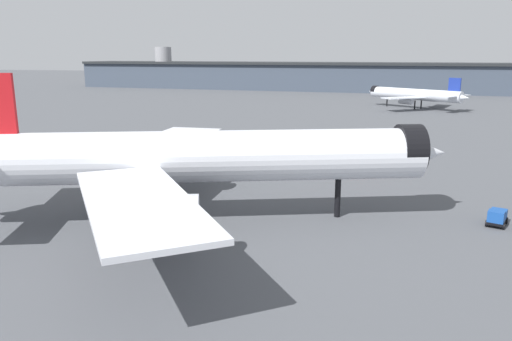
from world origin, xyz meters
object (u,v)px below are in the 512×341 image
Objects in this scene: service_truck_front at (362,159)px; baggage_cart_trailing at (152,155)px; airliner_far_taxiway at (415,95)px; baggage_tug_wing at (497,217)px; traffic_cone_near_nose at (259,158)px; airliner_near_gate at (191,158)px.

service_truck_front is 2.11× the size of baggage_cart_trailing.
airliner_far_taxiway is 110.46m from baggage_cart_trailing.
baggage_cart_trailing is (-35.50, -2.79, -0.61)m from service_truck_front.
airliner_far_taxiway is at bearing -159.55° from baggage_tug_wing.
baggage_tug_wing is 1.26× the size of baggage_cart_trailing.
baggage_tug_wing is 42.91m from traffic_cone_near_nose.
airliner_far_taxiway is at bearing -91.54° from baggage_cart_trailing.
traffic_cone_near_nose is (-1.03, 33.82, -6.85)m from airliner_near_gate.
airliner_near_gate is 15.57× the size of baggage_tug_wing.
airliner_near_gate is 1.64× the size of airliner_far_taxiway.
airliner_near_gate is 130.60m from airliner_far_taxiway.
baggage_cart_trailing is 4.99× the size of traffic_cone_near_nose.
airliner_near_gate is 33.64m from baggage_tug_wing.
service_truck_front is (-12.49, -96.63, -3.15)m from airliner_far_taxiway.
baggage_tug_wing is at bearing -38.94° from traffic_cone_near_nose.
baggage_tug_wing is at bearing -7.54° from airliner_near_gate.
service_truck_front is 1.67× the size of baggage_tug_wing.
traffic_cone_near_nose is (-17.83, 3.20, -1.31)m from service_truck_front.
baggage_cart_trailing is at bearing 104.39° from airliner_near_gate.
airliner_far_taxiway is 97.48m from service_truck_front.
airliner_far_taxiway reaches higher than service_truck_front.
baggage_cart_trailing reaches higher than traffic_cone_near_nose.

